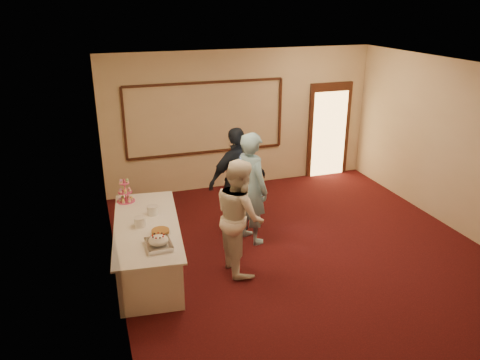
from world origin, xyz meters
name	(u,v)px	position (x,y,z in m)	size (l,w,h in m)	color
floor	(309,258)	(0.00, 0.00, 0.00)	(7.00, 7.00, 0.00)	black
room_walls	(316,139)	(0.00, 0.00, 2.03)	(6.04, 7.04, 3.02)	beige
wall_molding	(206,118)	(-0.80, 3.47, 1.60)	(3.45, 0.04, 1.55)	#371910
doorway	(329,131)	(2.15, 3.45, 1.08)	(1.05, 0.07, 2.20)	#371910
buffet_table	(148,247)	(-2.52, 0.52, 0.39)	(1.22, 2.58, 0.77)	white
pavlova_tray	(159,242)	(-2.45, -0.22, 0.84)	(0.34, 0.48, 0.17)	#ABAEB2
cupcake_stand	(125,193)	(-2.72, 1.50, 0.93)	(0.30, 0.30, 0.44)	#CC4076
plate_stack_a	(140,222)	(-2.61, 0.49, 0.84)	(0.18, 0.18, 0.15)	white
plate_stack_b	(153,210)	(-2.37, 0.83, 0.85)	(0.18, 0.18, 0.15)	white
tart	(160,232)	(-2.36, 0.15, 0.80)	(0.30, 0.30, 0.06)	white
man	(252,188)	(-0.67, 0.92, 0.98)	(0.71, 0.47, 1.95)	#84B9D4
woman	(240,216)	(-1.16, 0.10, 0.90)	(0.87, 0.68, 1.80)	white
guest	(238,180)	(-0.78, 1.36, 0.96)	(1.13, 0.47, 1.92)	black
camera_flash	(244,157)	(-0.71, 1.21, 1.45)	(0.07, 0.04, 0.05)	white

